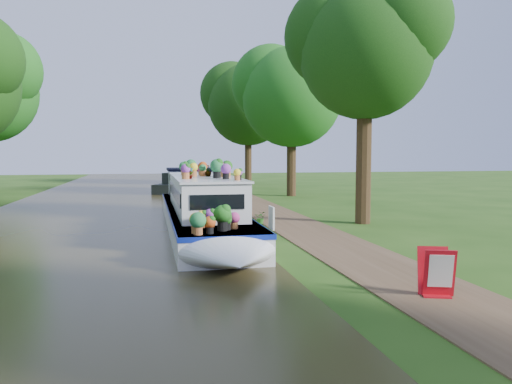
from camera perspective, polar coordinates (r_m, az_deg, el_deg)
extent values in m
plane|color=#234611|center=(14.93, 3.40, -5.61)|extent=(100.00, 100.00, 0.00)
cube|color=#2C2713|center=(14.55, -20.16, -6.11)|extent=(10.00, 100.00, 0.02)
cube|color=#4D3824|center=(15.29, 7.76, -5.35)|extent=(2.20, 100.00, 0.03)
cube|color=silver|center=(17.10, -6.33, -3.00)|extent=(2.20, 12.00, 0.75)
cube|color=navy|center=(17.06, -6.34, -1.95)|extent=(2.24, 12.04, 0.12)
cube|color=silver|center=(16.21, -6.08, -0.21)|extent=(1.80, 7.00, 1.05)
cube|color=silver|center=(16.18, -6.09, 1.75)|extent=(1.90, 7.10, 0.06)
cube|color=black|center=(16.32, -2.90, 0.11)|extent=(0.03, 6.40, 0.38)
cube|color=black|center=(16.14, -9.29, 0.00)|extent=(0.03, 6.40, 0.38)
cube|color=black|center=(21.25, -7.53, 2.57)|extent=(1.90, 2.40, 0.10)
cube|color=white|center=(11.91, 1.78, -2.97)|extent=(0.04, 0.45, 0.55)
imported|color=#175215|center=(14.26, -7.51, 2.20)|extent=(0.22, 0.18, 0.35)
imported|color=#175215|center=(15.73, -5.50, 2.49)|extent=(0.23, 0.23, 0.38)
cylinder|color=black|center=(18.83, 12.20, 3.35)|extent=(0.56, 0.56, 4.55)
sphere|color=#11350D|center=(19.17, 12.40, 15.25)|extent=(4.80, 4.80, 4.80)
sphere|color=#11350D|center=(19.15, 16.15, 18.13)|extent=(3.60, 3.60, 3.60)
sphere|color=#11350D|center=(19.76, 9.06, 17.11)|extent=(3.84, 3.84, 3.84)
cylinder|color=black|center=(30.37, 4.07, 3.17)|extent=(0.56, 0.56, 3.85)
sphere|color=#175215|center=(30.54, 4.11, 10.75)|extent=(6.00, 6.00, 6.00)
sphere|color=#175215|center=(30.20, 6.86, 13.09)|extent=(4.50, 4.50, 4.50)
sphere|color=#175215|center=(31.39, 1.69, 12.24)|extent=(4.80, 4.80, 4.80)
cylinder|color=black|center=(40.94, -0.89, 3.77)|extent=(0.56, 0.56, 4.20)
sphere|color=#11350D|center=(41.12, -0.90, 9.92)|extent=(6.60, 6.60, 6.60)
sphere|color=#11350D|center=(40.59, 1.24, 11.87)|extent=(4.95, 4.95, 4.95)
sphere|color=#11350D|center=(42.15, -2.78, 11.14)|extent=(5.28, 5.28, 5.28)
sphere|color=#175215|center=(38.76, -27.03, 12.33)|extent=(5.25, 5.25, 5.25)
cube|color=black|center=(34.17, -8.46, 0.60)|extent=(4.11, 6.37, 0.61)
cube|color=black|center=(33.63, -8.42, 1.66)|extent=(2.77, 3.87, 0.71)
cube|color=red|center=(9.81, 19.84, -10.99)|extent=(0.59, 0.53, 0.03)
cube|color=red|center=(9.62, 20.24, -8.69)|extent=(0.59, 0.38, 0.87)
cube|color=red|center=(9.79, 19.58, -8.44)|extent=(0.59, 0.38, 0.87)
cube|color=white|center=(9.58, 20.36, -8.47)|extent=(0.45, 0.27, 0.61)
imported|color=#D05593|center=(34.29, -4.62, 1.48)|extent=(0.67, 0.56, 1.58)
imported|color=black|center=(35.54, -4.10, 1.59)|extent=(0.97, 0.92, 1.59)
imported|color=#265C1B|center=(18.37, 0.55, -2.95)|extent=(0.54, 0.52, 0.48)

